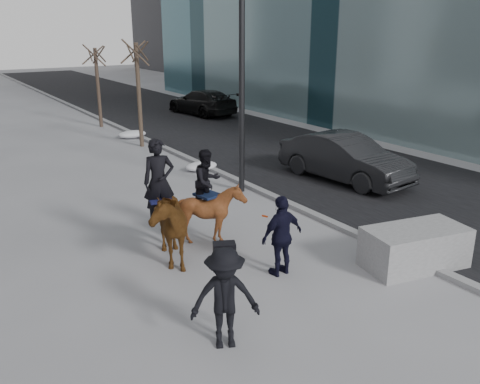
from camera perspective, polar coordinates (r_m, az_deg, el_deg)
ground at (r=11.07m, az=3.43°, el=-9.04°), size 120.00×120.00×0.00m
road at (r=22.62m, az=2.71°, el=5.25°), size 8.00×90.00×0.01m
curb at (r=20.59m, az=-6.39°, el=4.02°), size 0.25×90.00×0.12m
planter at (r=11.79m, az=19.03°, el=-5.89°), size 2.41×1.54×0.89m
car_near at (r=17.61m, az=11.67°, el=3.77°), size 2.18×4.93×1.57m
car_far at (r=30.75m, az=-4.30°, el=10.05°), size 2.64×5.27×1.47m
tree_near at (r=22.44m, az=-11.31°, el=11.14°), size 1.20×1.20×4.88m
tree_far at (r=27.58m, az=-15.68°, el=11.62°), size 1.20×1.20×4.44m
mounted_left at (r=11.34m, az=-8.63°, el=-2.83°), size 1.45×2.31×2.77m
mounted_right at (r=12.22m, az=-3.39°, el=-1.61°), size 1.45×1.57×2.30m
feeder at (r=10.68m, az=4.73°, el=-4.92°), size 1.05×0.88×1.75m
camera_crew at (r=8.35m, az=-1.70°, el=-11.78°), size 1.30×1.07×1.75m
lamppost at (r=15.34m, az=0.67°, el=17.95°), size 0.25×2.42×9.09m
snow_piles at (r=18.91m, az=-4.78°, el=3.11°), size 1.35×16.52×0.34m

